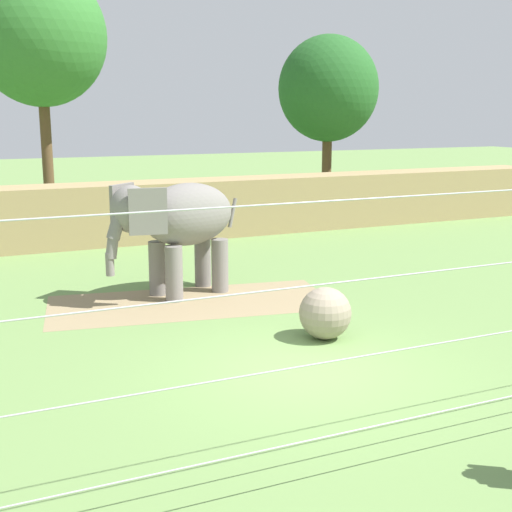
% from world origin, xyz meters
% --- Properties ---
extents(ground_plane, '(120.00, 120.00, 0.00)m').
position_xyz_m(ground_plane, '(0.00, 0.00, 0.00)').
color(ground_plane, '#6B8E4C').
extents(dirt_patch, '(7.07, 3.96, 0.01)m').
position_xyz_m(dirt_patch, '(-0.48, 4.97, 0.00)').
color(dirt_patch, '#937F5B').
rests_on(dirt_patch, ground).
extents(embankment_wall, '(36.00, 1.80, 2.07)m').
position_xyz_m(embankment_wall, '(0.00, 13.33, 1.04)').
color(embankment_wall, tan).
rests_on(embankment_wall, ground).
extents(elephant, '(3.73, 2.08, 2.84)m').
position_xyz_m(elephant, '(-0.51, 5.76, 1.88)').
color(elephant, gray).
rests_on(elephant, ground).
extents(enrichment_ball, '(1.06, 1.06, 1.06)m').
position_xyz_m(enrichment_ball, '(1.16, 1.38, 0.53)').
color(enrichment_ball, gray).
rests_on(enrichment_ball, ground).
extents(cable_fence, '(12.45, 0.24, 3.67)m').
position_xyz_m(cable_fence, '(0.00, -3.48, 1.84)').
color(cable_fence, brown).
rests_on(cable_fence, ground).
extents(tree_far_left, '(5.27, 5.27, 10.20)m').
position_xyz_m(tree_far_left, '(-1.84, 19.22, 7.40)').
color(tree_far_left, brown).
rests_on(tree_far_left, ground).
extents(tree_left_of_centre, '(4.48, 4.48, 7.85)m').
position_xyz_m(tree_left_of_centre, '(10.25, 17.24, 5.47)').
color(tree_left_of_centre, brown).
rests_on(tree_left_of_centre, ground).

